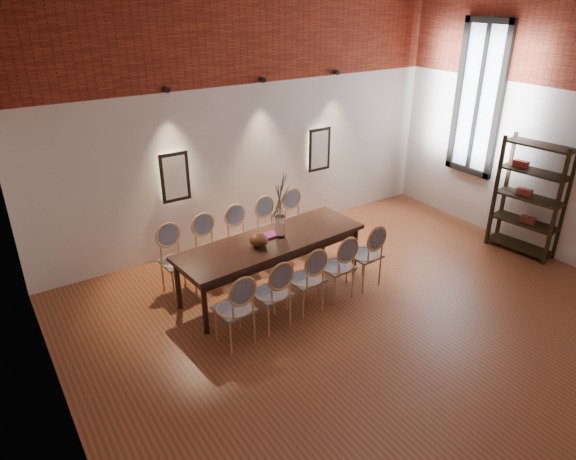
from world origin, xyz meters
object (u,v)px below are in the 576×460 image
chair_far_b (212,250)px  vase (280,227)px  chair_far_c (243,240)px  bowl (259,240)px  chair_near_e (364,255)px  book (268,236)px  chair_near_c (305,279)px  chair_far_a (177,262)px  shelving_rack (530,198)px  chair_near_b (271,293)px  dining_table (272,264)px  chair_near_d (336,266)px  chair_far_d (272,230)px  chair_near_a (234,308)px  chair_far_e (300,221)px

chair_far_b → vase: bearing=133.6°
chair_far_c → bowl: 0.88m
chair_near_e → chair_far_b: same height
book → chair_near_c: bearing=-86.3°
chair_far_a → shelving_rack: 5.34m
chair_near_b → chair_far_b: same height
chair_far_b → bowl: size_ratio=3.92×
dining_table → vase: 0.54m
chair_near_d → vase: vase is taller
chair_far_b → chair_far_d: (1.06, 0.09, 0.00)m
chair_near_c → dining_table: bearing=90.0°
chair_near_d → chair_far_a: bearing=138.4°
vase → shelving_rack: (3.75, -1.19, 0.00)m
chair_near_d → chair_far_c: bearing=110.6°
chair_near_a → chair_near_d: same height
shelving_rack → chair_far_b: bearing=149.9°
chair_far_b → shelving_rack: 4.86m
chair_near_b → chair_near_c: (0.53, 0.05, 0.00)m
chair_far_a → book: bearing=150.6°
chair_far_b → chair_near_a: bearing=69.4°
chair_far_a → chair_far_c: bearing=-180.0°
chair_far_d → chair_far_e: bearing=-180.0°
bowl → chair_near_b: bearing=-108.6°
chair_far_c → book: 0.68m
chair_near_a → chair_near_c: bearing=-0.0°
book → shelving_rack: size_ratio=0.14×
chair_near_a → shelving_rack: size_ratio=0.52×
book → chair_near_e: bearing=-32.7°
chair_near_c → bowl: bearing=110.4°
chair_far_b → chair_far_d: 1.06m
chair_far_e → chair_near_d: bearing=69.4°
chair_near_d → chair_far_a: 2.13m
chair_far_d → chair_near_e: bearing=110.6°
chair_far_c → shelving_rack: shelving_rack is taller
chair_far_e → vase: (-0.85, -0.78, 0.43)m
chair_far_a → bowl: size_ratio=3.92×
dining_table → chair_near_d: (0.59, -0.66, 0.09)m
chair_near_c → bowl: 0.79m
chair_far_a → chair_near_e: bearing=146.3°
vase → chair_far_a: bearing=154.6°
chair_near_a → chair_near_b: size_ratio=1.00×
chair_near_b → chair_far_d: (0.93, 1.50, 0.00)m
chair_far_d → shelving_rack: 3.95m
chair_far_a → chair_far_e: 2.12m
bowl → shelving_rack: bearing=-14.9°
chair_far_d → bowl: chair_far_d is taller
chair_near_d → chair_far_a: same height
chair_far_a → chair_near_d: bearing=138.4°
chair_far_e → chair_far_d: bearing=0.0°
dining_table → bowl: bearing=-168.4°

